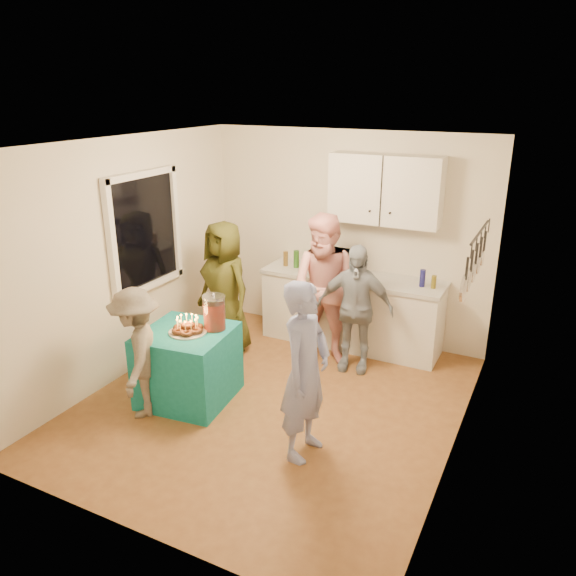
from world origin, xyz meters
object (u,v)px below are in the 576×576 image
at_px(woman_back_right, 355,308).
at_px(party_table, 188,365).
at_px(woman_back_left, 225,287).
at_px(woman_back_center, 326,290).
at_px(man_birthday, 305,371).
at_px(child_near_left, 137,353).
at_px(microwave, 335,262).
at_px(punch_jar, 214,313).
at_px(counter, 351,312).

bearing_deg(woman_back_right, party_table, -142.01).
xyz_separation_m(woman_back_left, woman_back_center, (1.20, 0.27, 0.07)).
relative_size(man_birthday, child_near_left, 1.23).
xyz_separation_m(party_table, woman_back_right, (1.28, 1.40, 0.36)).
bearing_deg(microwave, child_near_left, -110.58).
bearing_deg(punch_jar, party_table, -142.10).
distance_m(punch_jar, woman_back_left, 1.12).
bearing_deg(woman_back_right, microwave, 120.15).
xyz_separation_m(punch_jar, woman_back_left, (-0.51, 0.98, -0.12)).
relative_size(party_table, woman_back_left, 0.53).
height_order(counter, man_birthday, man_birthday).
relative_size(counter, microwave, 4.33).
bearing_deg(woman_back_left, counter, 48.99).
bearing_deg(child_near_left, woman_back_center, 114.75).
distance_m(woman_back_center, woman_back_right, 0.39).
xyz_separation_m(party_table, child_near_left, (-0.26, -0.44, 0.27)).
distance_m(party_table, child_near_left, 0.58).
bearing_deg(woman_back_center, child_near_left, -123.99).
bearing_deg(man_birthday, woman_back_center, 20.17).
distance_m(counter, punch_jar, 2.04).
height_order(punch_jar, woman_back_center, woman_back_center).
bearing_deg(woman_back_left, woman_back_center, 29.48).
distance_m(punch_jar, woman_back_center, 1.43).
bearing_deg(child_near_left, punch_jar, 108.56).
relative_size(man_birthday, woman_back_left, 1.00).
bearing_deg(woman_back_center, man_birthday, -74.43).
bearing_deg(counter, punch_jar, -113.83).
bearing_deg(man_birthday, woman_back_left, 52.78).
distance_m(counter, child_near_left, 2.75).
bearing_deg(punch_jar, man_birthday, -21.11).
bearing_deg(counter, woman_back_left, -147.84).
height_order(microwave, woman_back_left, woman_back_left).
xyz_separation_m(man_birthday, woman_back_center, (-0.54, 1.73, 0.08)).
distance_m(punch_jar, child_near_left, 0.83).
bearing_deg(man_birthday, microwave, 19.06).
distance_m(microwave, party_table, 2.24).
xyz_separation_m(counter, woman_back_center, (-0.11, -0.55, 0.45)).
height_order(party_table, woman_back_left, woman_back_left).
bearing_deg(woman_back_left, microwave, 54.33).
bearing_deg(woman_back_left, party_table, -59.59).
xyz_separation_m(counter, woman_back_left, (-1.31, -0.82, 0.38)).
bearing_deg(party_table, man_birthday, -11.45).
bearing_deg(microwave, woman_back_center, -74.40).
relative_size(party_table, child_near_left, 0.65).
xyz_separation_m(counter, woman_back_right, (0.25, -0.59, 0.31)).
xyz_separation_m(woman_back_center, child_near_left, (-1.17, -1.87, -0.23)).
xyz_separation_m(punch_jar, woman_back_right, (1.05, 1.22, -0.19)).
xyz_separation_m(party_table, punch_jar, (0.23, 0.18, 0.55)).
height_order(counter, punch_jar, punch_jar).
bearing_deg(counter, party_table, -117.36).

